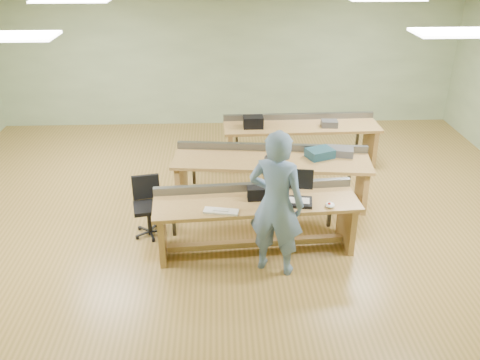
{
  "coord_description": "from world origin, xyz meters",
  "views": [
    {
      "loc": [
        -0.22,
        -6.98,
        3.96
      ],
      "look_at": [
        0.06,
        -0.6,
        0.81
      ],
      "focal_mm": 38.0,
      "sensor_mm": 36.0,
      "label": 1
    }
  ],
  "objects_px": {
    "camera_bag": "(257,193)",
    "parts_bin_grey": "(339,151)",
    "mug": "(268,159)",
    "laptop_base": "(298,202)",
    "workbench_mid": "(271,169)",
    "drinks_can": "(277,158)",
    "person": "(276,204)",
    "task_chair": "(149,214)",
    "workbench_back": "(301,134)",
    "workbench_front": "(256,213)",
    "parts_bin_teal": "(320,153)"
  },
  "relations": [
    {
      "from": "parts_bin_grey",
      "to": "laptop_base",
      "type": "bearing_deg",
      "value": -119.62
    },
    {
      "from": "mug",
      "to": "drinks_can",
      "type": "bearing_deg",
      "value": 3.63
    },
    {
      "from": "person",
      "to": "camera_bag",
      "type": "relative_size",
      "value": 7.48
    },
    {
      "from": "person",
      "to": "drinks_can",
      "type": "height_order",
      "value": "person"
    },
    {
      "from": "camera_bag",
      "to": "parts_bin_grey",
      "type": "height_order",
      "value": "camera_bag"
    },
    {
      "from": "task_chair",
      "to": "person",
      "type": "bearing_deg",
      "value": -39.8
    },
    {
      "from": "camera_bag",
      "to": "parts_bin_grey",
      "type": "xyz_separation_m",
      "value": [
        1.42,
        1.42,
        -0.03
      ]
    },
    {
      "from": "person",
      "to": "drinks_can",
      "type": "bearing_deg",
      "value": -74.56
    },
    {
      "from": "mug",
      "to": "task_chair",
      "type": "bearing_deg",
      "value": -157.37
    },
    {
      "from": "parts_bin_grey",
      "to": "drinks_can",
      "type": "distance_m",
      "value": 1.05
    },
    {
      "from": "person",
      "to": "laptop_base",
      "type": "distance_m",
      "value": 0.54
    },
    {
      "from": "workbench_back",
      "to": "task_chair",
      "type": "relative_size",
      "value": 3.33
    },
    {
      "from": "parts_bin_grey",
      "to": "person",
      "type": "bearing_deg",
      "value": -122.29
    },
    {
      "from": "task_chair",
      "to": "parts_bin_teal",
      "type": "bearing_deg",
      "value": 8.22
    },
    {
      "from": "workbench_front",
      "to": "workbench_back",
      "type": "relative_size",
      "value": 0.96
    },
    {
      "from": "person",
      "to": "parts_bin_teal",
      "type": "relative_size",
      "value": 4.84
    },
    {
      "from": "camera_bag",
      "to": "drinks_can",
      "type": "relative_size",
      "value": 1.99
    },
    {
      "from": "workbench_mid",
      "to": "parts_bin_grey",
      "type": "bearing_deg",
      "value": 11.09
    },
    {
      "from": "workbench_front",
      "to": "camera_bag",
      "type": "xyz_separation_m",
      "value": [
        0.01,
        0.03,
        0.28
      ]
    },
    {
      "from": "camera_bag",
      "to": "parts_bin_teal",
      "type": "bearing_deg",
      "value": 49.36
    },
    {
      "from": "workbench_front",
      "to": "parts_bin_teal",
      "type": "xyz_separation_m",
      "value": [
        1.1,
        1.36,
        0.27
      ]
    },
    {
      "from": "drinks_can",
      "to": "camera_bag",
      "type": "bearing_deg",
      "value": -108.58
    },
    {
      "from": "person",
      "to": "task_chair",
      "type": "height_order",
      "value": "person"
    },
    {
      "from": "workbench_mid",
      "to": "mug",
      "type": "bearing_deg",
      "value": -106.14
    },
    {
      "from": "laptop_base",
      "to": "drinks_can",
      "type": "relative_size",
      "value": 2.8
    },
    {
      "from": "parts_bin_grey",
      "to": "workbench_back",
      "type": "bearing_deg",
      "value": 105.41
    },
    {
      "from": "workbench_mid",
      "to": "laptop_base",
      "type": "relative_size",
      "value": 8.73
    },
    {
      "from": "person",
      "to": "parts_bin_grey",
      "type": "xyz_separation_m",
      "value": [
        1.22,
        1.93,
        -0.15
      ]
    },
    {
      "from": "laptop_base",
      "to": "workbench_mid",
      "type": "bearing_deg",
      "value": 107.32
    },
    {
      "from": "laptop_base",
      "to": "drinks_can",
      "type": "xyz_separation_m",
      "value": [
        -0.14,
        1.32,
        0.04
      ]
    },
    {
      "from": "parts_bin_grey",
      "to": "mug",
      "type": "height_order",
      "value": "parts_bin_grey"
    },
    {
      "from": "laptop_base",
      "to": "parts_bin_teal",
      "type": "height_order",
      "value": "parts_bin_teal"
    },
    {
      "from": "parts_bin_grey",
      "to": "drinks_can",
      "type": "relative_size",
      "value": 3.36
    },
    {
      "from": "person",
      "to": "parts_bin_teal",
      "type": "height_order",
      "value": "person"
    },
    {
      "from": "workbench_back",
      "to": "task_chair",
      "type": "height_order",
      "value": "workbench_back"
    },
    {
      "from": "workbench_back",
      "to": "mug",
      "type": "relative_size",
      "value": 22.14
    },
    {
      "from": "task_chair",
      "to": "drinks_can",
      "type": "height_order",
      "value": "drinks_can"
    },
    {
      "from": "workbench_front",
      "to": "workbench_mid",
      "type": "height_order",
      "value": "same"
    },
    {
      "from": "workbench_front",
      "to": "workbench_mid",
      "type": "distance_m",
      "value": 1.4
    },
    {
      "from": "task_chair",
      "to": "parts_bin_teal",
      "type": "height_order",
      "value": "parts_bin_teal"
    },
    {
      "from": "mug",
      "to": "workbench_front",
      "type": "bearing_deg",
      "value": -102.99
    },
    {
      "from": "workbench_mid",
      "to": "laptop_base",
      "type": "height_order",
      "value": "workbench_mid"
    },
    {
      "from": "mug",
      "to": "drinks_can",
      "type": "height_order",
      "value": "drinks_can"
    },
    {
      "from": "workbench_back",
      "to": "drinks_can",
      "type": "relative_size",
      "value": 22.22
    },
    {
      "from": "workbench_mid",
      "to": "workbench_front",
      "type": "bearing_deg",
      "value": -97.93
    },
    {
      "from": "workbench_back",
      "to": "workbench_front",
      "type": "bearing_deg",
      "value": -111.24
    },
    {
      "from": "parts_bin_teal",
      "to": "task_chair",
      "type": "bearing_deg",
      "value": -160.84
    },
    {
      "from": "camera_bag",
      "to": "parts_bin_teal",
      "type": "distance_m",
      "value": 1.72
    },
    {
      "from": "workbench_back",
      "to": "parts_bin_grey",
      "type": "bearing_deg",
      "value": -75.82
    },
    {
      "from": "workbench_back",
      "to": "mug",
      "type": "distance_m",
      "value": 1.85
    }
  ]
}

